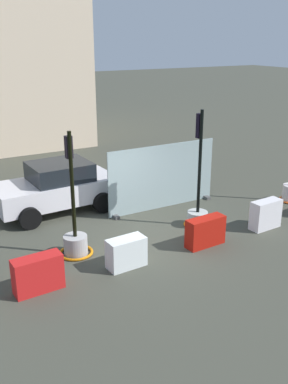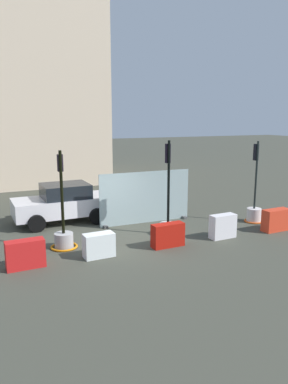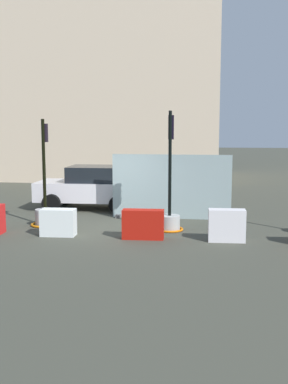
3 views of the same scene
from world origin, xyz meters
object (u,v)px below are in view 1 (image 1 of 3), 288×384
Objects in this scene: traffic_light_2 at (198,207)px; construction_barrier_2 at (126,253)px; construction_barrier_1 at (38,274)px; construction_barrier_4 at (266,214)px; construction_barrier_3 at (205,232)px; traffic_light_1 at (75,236)px; car_white_van at (57,187)px.

traffic_light_2 is 3.56× the size of construction_barrier_2.
construction_barrier_4 is at bearing 0.13° from construction_barrier_1.
traffic_light_2 reaches higher than construction_barrier_3.
traffic_light_1 reaches higher than construction_barrier_4.
construction_barrier_1 is 0.98× the size of construction_barrier_3.
car_white_van is at bearing 120.49° from construction_barrier_3.
construction_barrier_2 is at bearing 179.61° from construction_barrier_3.
car_white_van is (2.04, 4.56, 0.40)m from construction_barrier_1.
construction_barrier_4 is at bearing 0.99° from construction_barrier_3.
traffic_light_1 is at bearing 123.78° from construction_barrier_2.
construction_barrier_2 is at bearing -87.16° from car_white_van.
construction_barrier_2 is (0.87, -1.30, -0.13)m from traffic_light_1.
car_white_van is (-5.01, 4.55, 0.38)m from construction_barrier_4.
traffic_light_1 is 3.59m from construction_barrier_3.
traffic_light_2 is 4.73m from car_white_van.
traffic_light_1 is 2.92× the size of construction_barrier_1.
traffic_light_1 reaches higher than car_white_van.
car_white_van is (-0.23, 4.57, 0.44)m from construction_barrier_2.
traffic_light_1 is at bearing 167.29° from construction_barrier_4.
construction_barrier_4 is (4.78, 0.02, 0.06)m from construction_barrier_2.
construction_barrier_3 is (3.34, -1.31, -0.11)m from traffic_light_1.
traffic_light_1 is 1.56m from construction_barrier_2.
construction_barrier_1 reaches higher than construction_barrier_2.
traffic_light_2 is 0.88× the size of car_white_van.
construction_barrier_3 is 0.29× the size of car_white_van.
construction_barrier_2 is at bearing -0.16° from construction_barrier_1.
construction_barrier_1 is (-1.40, -1.29, -0.09)m from traffic_light_1.
construction_barrier_2 is 2.47m from construction_barrier_3.
construction_barrier_2 is 4.78m from construction_barrier_4.
car_white_van reaches higher than construction_barrier_4.
construction_barrier_2 is at bearing -158.71° from traffic_light_2.
traffic_light_2 is 1.39m from construction_barrier_3.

